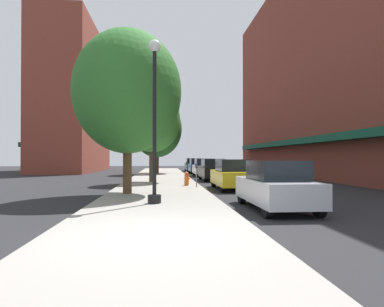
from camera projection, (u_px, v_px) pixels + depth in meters
The scene contains 17 objects.
ground_plane at pixel (214, 181), 25.42m from camera, with size 90.00×90.00×0.00m, color #232326.
sidewalk_slab at pixel (160, 179), 26.08m from camera, with size 4.80×50.00×0.12m, color gray.
building_right_brick at pixel (328, 67), 30.47m from camera, with size 6.80×40.00×19.91m.
building_far_background at pixel (75, 102), 43.16m from camera, with size 6.80×18.00×17.80m.
lamppost at pixel (155, 118), 12.20m from camera, with size 0.48×0.48×5.90m.
fire_hydrant at pixel (187, 179), 19.81m from camera, with size 0.33×0.26×0.79m.
parking_meter_near at pixel (187, 168), 26.44m from camera, with size 0.14×0.09×1.31m.
parking_meter_far at pixel (197, 172), 18.70m from camera, with size 0.14×0.09×1.31m.
tree_near at pixel (157, 129), 35.25m from camera, with size 5.19×5.19×7.62m.
tree_mid at pixel (128, 92), 15.46m from camera, with size 4.93×4.93×7.49m.
tree_far at pixel (152, 120), 22.87m from camera, with size 3.80×3.80×6.37m.
car_silver at pixel (276, 186), 11.45m from camera, with size 1.80×4.30×1.66m.
car_yellow at pixel (232, 175), 18.66m from camera, with size 1.80×4.30×1.66m.
car_black at pixel (213, 170), 25.83m from camera, with size 1.80×4.30×1.66m.
car_white at pixel (204, 168), 31.50m from camera, with size 1.80×4.30×1.66m.
car_blue at pixel (197, 166), 37.27m from camera, with size 1.80×4.30×1.66m.
car_green at pixel (193, 165), 43.37m from camera, with size 1.80×4.30×1.66m.
Camera 1 is at (0.19, -7.21, 1.77)m, focal length 31.72 mm.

